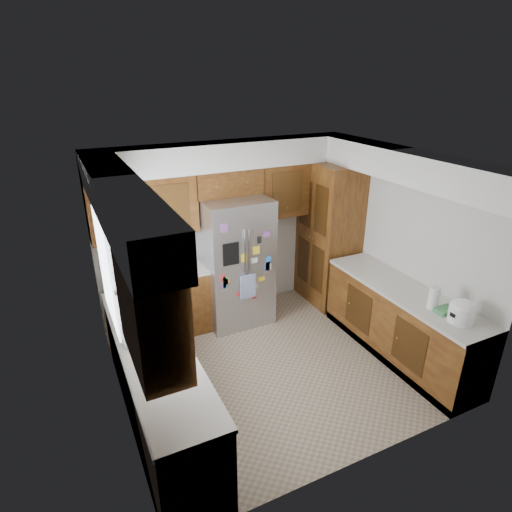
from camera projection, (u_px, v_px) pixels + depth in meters
The scene contains 12 objects.
floor at pixel (275, 364), 5.28m from camera, with size 3.60×3.60×0.00m, color tan.
room_shell at pixel (255, 216), 4.81m from camera, with size 3.64×3.24×2.52m.
left_counter_run at pixel (163, 365), 4.59m from camera, with size 1.36×3.20×0.92m.
right_counter_run at pixel (400, 325), 5.32m from camera, with size 0.63×2.25×0.92m.
pantry at pixel (329, 234), 6.40m from camera, with size 0.60×0.90×2.15m, color #451F0D.
fridge at pixel (236, 262), 5.92m from camera, with size 0.90×0.79×1.80m.
bridge_cabinet at pixel (227, 182), 5.68m from camera, with size 0.96×0.34×0.35m, color #451F0D.
fridge_top_items at pixel (224, 159), 5.54m from camera, with size 0.84×0.30×0.29m.
sink_assembly at pixel (144, 320), 4.37m from camera, with size 0.52×0.70×0.37m.
left_counter_clutter at pixel (132, 283), 4.98m from camera, with size 0.36×0.93×0.38m.
rice_cooker at pixel (462, 311), 4.42m from camera, with size 0.28×0.27×0.24m.
paper_towel at pixel (434, 298), 4.66m from camera, with size 0.12×0.12×0.26m, color white.
Camera 1 is at (-2.09, -3.78, 3.32)m, focal length 30.00 mm.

